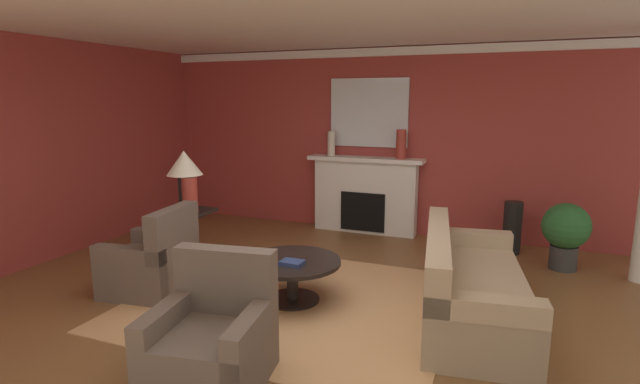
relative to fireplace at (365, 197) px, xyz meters
The scene contains 20 objects.
ground_plane 3.19m from the fireplace, 83.54° to the right, with size 9.81×9.81×0.00m, color brown.
wall_fireplace 0.95m from the fireplace, 30.78° to the left, with size 8.14×0.12×2.84m, color #9E3833.
wall_window 4.56m from the fireplace, 140.98° to the right, with size 0.12×7.14×2.84m, color #9E3833.
ceiling_panel 3.66m from the fireplace, 82.85° to the right, with size 8.14×7.14×0.06m, color white.
crown_moulding 2.23m from the fireplace, 20.27° to the left, with size 8.14×0.08×0.12m, color white.
area_rug 2.89m from the fireplace, 88.77° to the right, with size 3.18×2.79×0.01m, color tan.
fireplace is the anchor object (origin of this frame).
mantel_mirror 1.30m from the fireplace, 90.00° to the left, with size 1.23×0.04×1.04m, color silver.
sofa 3.16m from the fireplace, 55.39° to the right, with size 1.18×2.20×0.85m.
armchair_near_window 3.50m from the fireplace, 114.78° to the right, with size 0.89×0.89×0.95m.
armchair_facing_fireplace 4.38m from the fireplace, 88.40° to the right, with size 0.91×0.91×0.95m.
coffee_table 2.85m from the fireplace, 88.77° to the right, with size 1.00×1.00×0.45m.
side_table 2.82m from the fireplace, 125.94° to the right, with size 0.56×0.56×0.70m.
table_lamp 2.89m from the fireplace, 125.94° to the right, with size 0.44×0.44×0.75m.
vase_mantel_right 1.01m from the fireplace, ahead, with size 0.15×0.15×0.44m, color #9E3328.
vase_tall_corner 2.19m from the fireplace, ahead, with size 0.24×0.24×0.72m, color black.
vase_mantel_left 0.99m from the fireplace, behind, with size 0.12×0.12×0.39m, color beige.
vase_on_side_table 2.85m from the fireplace, 122.05° to the right, with size 0.18×0.18×0.44m, color #9E3328.
book_red_cover 2.98m from the fireplace, 87.63° to the right, with size 0.22×0.16×0.04m, color navy.
potted_plant 2.86m from the fireplace, 14.94° to the right, with size 0.56×0.56×0.83m.
Camera 1 is at (1.71, -3.98, 2.08)m, focal length 26.95 mm.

